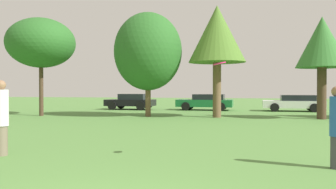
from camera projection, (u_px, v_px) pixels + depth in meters
name	position (u px, v px, depth m)	size (l,w,h in m)	color
person_thrower	(1.00, 117.00, 8.43)	(0.35, 0.35, 1.85)	#726651
frisbee	(220.00, 64.00, 7.69)	(0.28, 0.29, 0.09)	#F21E72
tree_0	(41.00, 43.00, 21.02)	(4.12, 4.12, 5.95)	#473323
tree_1	(148.00, 52.00, 20.55)	(4.04, 4.04, 6.19)	brown
tree_2	(217.00, 35.00, 19.82)	(3.28, 3.28, 6.45)	brown
tree_3	(322.00, 43.00, 18.64)	(2.76, 2.76, 5.56)	#473323
parked_car_black	(131.00, 101.00, 27.62)	(3.85, 2.12, 1.25)	black
parked_car_green	(206.00, 102.00, 26.76)	(4.32, 2.10, 1.24)	#196633
parked_car_white	(294.00, 103.00, 25.37)	(4.33, 2.09, 1.20)	silver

